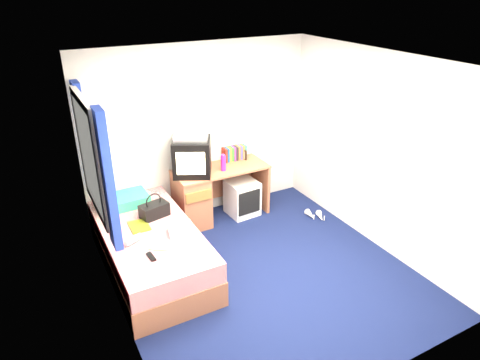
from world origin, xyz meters
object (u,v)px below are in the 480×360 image
desk (203,194)px  vcr (191,136)px  crt_tv (192,157)px  water_bottle (133,240)px  bed (151,249)px  magazine (139,226)px  pillow (124,201)px  picture_frame (244,154)px  towel (180,229)px  handbag (154,210)px  white_heels (316,216)px  colour_swatch_fan (159,249)px  pink_water_bottle (223,163)px  storage_cube (242,198)px  remote_control (151,257)px  aerosol_can (210,162)px

desk → vcr: 0.87m
crt_tv → water_bottle: bearing=-112.9°
bed → water_bottle: size_ratio=10.00×
desk → magazine: bearing=-149.2°
pillow → picture_frame: bearing=5.3°
desk → towel: 1.21m
bed → handbag: bearing=58.0°
pillow → handbag: (0.25, -0.45, 0.02)m
water_bottle → white_heels: 2.69m
pillow → colour_swatch_fan: pillow is taller
pink_water_bottle → magazine: 1.47m
desk → vcr: bearing=178.3°
storage_cube → water_bottle: bearing=-158.6°
crt_tv → remote_control: crt_tv is taller
towel → magazine: size_ratio=0.95×
white_heels → magazine: bearing=178.0°
pink_water_bottle → colour_swatch_fan: bearing=-140.2°
towel → magazine: 0.50m
storage_cube → pink_water_bottle: size_ratio=2.40×
towel → remote_control: bearing=-145.5°
desk → colour_swatch_fan: size_ratio=5.91×
vcr → picture_frame: 0.96m
pillow → aerosol_can: size_ratio=3.71×
picture_frame → pink_water_bottle: size_ratio=0.66×
desk → vcr: vcr is taller
pillow → towel: size_ratio=2.24×
picture_frame → magazine: (-1.78, -0.75, -0.27)m
aerosol_can → colour_swatch_fan: size_ratio=0.73×
colour_swatch_fan → water_bottle: bearing=128.3°
remote_control → handbag: bearing=64.3°
towel → aerosol_can: bearing=51.1°
bed → colour_swatch_fan: bearing=-93.2°
picture_frame → desk: bearing=-175.0°
picture_frame → handbag: bearing=-162.9°
vcr → aerosol_can: 0.52m
picture_frame → towel: picture_frame is taller
pillow → desk: bearing=2.5°
desk → colour_swatch_fan: (-1.01, -1.17, 0.14)m
handbag → bed: bearing=-134.3°
storage_cube → handbag: size_ratio=1.41×
handbag → magazine: size_ratio=1.29×
pink_water_bottle → remote_control: 1.85m
bed → handbag: handbag is taller
desk → colour_swatch_fan: desk is taller
desk → white_heels: bearing=-26.9°
vcr → remote_control: size_ratio=2.68×
bed → desk: desk is taller
desk → towel: (-0.69, -0.97, 0.18)m
pink_water_bottle → magazine: size_ratio=0.75×
aerosol_can → handbag: size_ratio=0.45×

